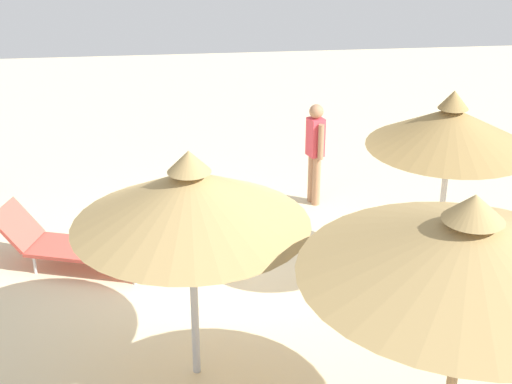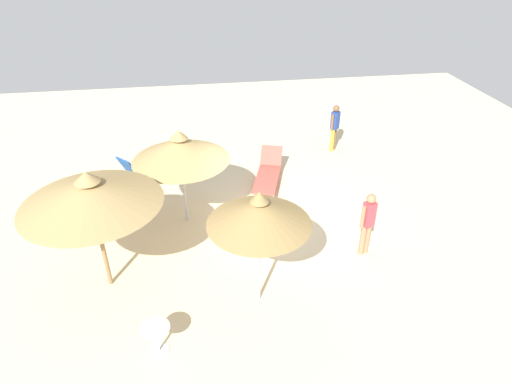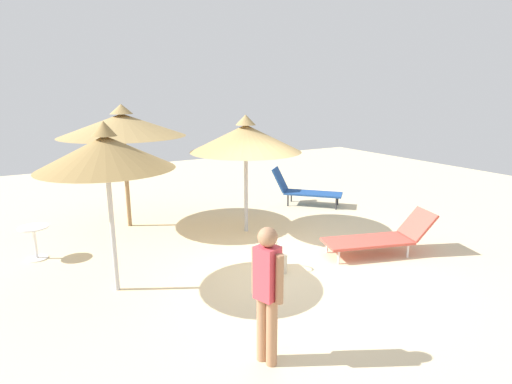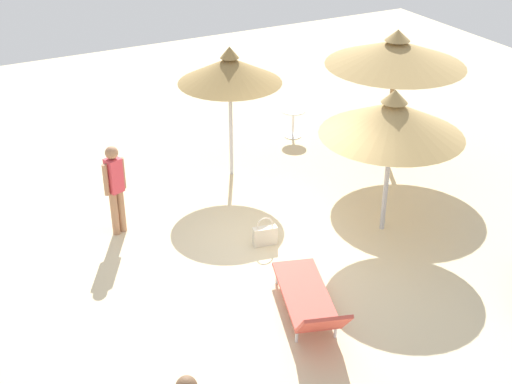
{
  "view_description": "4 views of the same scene",
  "coord_description": "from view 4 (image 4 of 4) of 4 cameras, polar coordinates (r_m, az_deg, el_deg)",
  "views": [
    {
      "loc": [
        0.46,
        8.9,
        5.29
      ],
      "look_at": [
        -0.51,
        -0.24,
        1.11
      ],
      "focal_mm": 53.97,
      "sensor_mm": 36.0,
      "label": 1
    },
    {
      "loc": [
        -9.33,
        1.62,
        6.75
      ],
      "look_at": [
        -0.81,
        0.31,
        1.44
      ],
      "focal_mm": 30.51,
      "sensor_mm": 36.0,
      "label": 2
    },
    {
      "loc": [
        -3.86,
        -5.71,
        3.07
      ],
      "look_at": [
        -0.14,
        0.67,
        1.25
      ],
      "focal_mm": 28.73,
      "sensor_mm": 36.0,
      "label": 3
    },
    {
      "loc": [
        8.8,
        -4.9,
        6.56
      ],
      "look_at": [
        -0.35,
        -0.14,
        0.92
      ],
      "focal_mm": 49.41,
      "sensor_mm": 36.0,
      "label": 4
    }
  ],
  "objects": [
    {
      "name": "ground",
      "position": [
        12.05,
        1.37,
        -4.61
      ],
      "size": [
        24.0,
        24.0,
        0.1
      ],
      "primitive_type": "cube",
      "color": "beige"
    },
    {
      "name": "parasol_umbrella_near_left",
      "position": [
        14.3,
        11.28,
        11.0
      ],
      "size": [
        2.78,
        2.78,
        2.81
      ],
      "color": "olive",
      "rests_on": "ground"
    },
    {
      "name": "parasol_umbrella_center",
      "position": [
        13.51,
        -2.13,
        9.83
      ],
      "size": [
        2.0,
        2.0,
        2.66
      ],
      "color": "#B2B2B7",
      "rests_on": "ground"
    },
    {
      "name": "parasol_umbrella_near_right",
      "position": [
        11.77,
        11.01,
        5.85
      ],
      "size": [
        2.41,
        2.41,
        2.6
      ],
      "color": "#B2B2B7",
      "rests_on": "ground"
    },
    {
      "name": "lounge_chair_edge",
      "position": [
        10.22,
        4.37,
        -8.8
      ],
      "size": [
        2.22,
        1.27,
        0.82
      ],
      "color": "#CC4C3F",
      "rests_on": "ground"
    },
    {
      "name": "person_standing_far_right",
      "position": [
        12.18,
        -11.34,
        0.54
      ],
      "size": [
        0.29,
        0.41,
        1.65
      ],
      "color": "#A57554",
      "rests_on": "ground"
    },
    {
      "name": "handbag",
      "position": [
        11.97,
        0.73,
        -3.5
      ],
      "size": [
        0.22,
        0.43,
        0.53
      ],
      "color": "beige",
      "rests_on": "ground"
    },
    {
      "name": "side_table_round",
      "position": [
        15.89,
        3.03,
        5.96
      ],
      "size": [
        0.54,
        0.54,
        0.64
      ],
      "color": "silver",
      "rests_on": "ground"
    }
  ]
}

